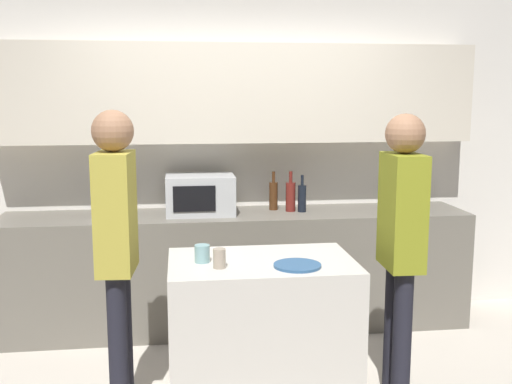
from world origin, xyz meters
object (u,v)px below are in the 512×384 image
potted_plant (418,184)px  plate_on_island (297,265)px  person_left (117,236)px  cup_1 (219,258)px  microwave (200,195)px  toaster (110,204)px  bottle_0 (273,195)px  bottle_1 (291,196)px  person_center (401,234)px  bottle_2 (302,198)px  cup_0 (202,254)px

potted_plant → plate_on_island: potted_plant is taller
potted_plant → person_left: bearing=-151.0°
potted_plant → cup_1: (-1.70, -1.43, -0.16)m
potted_plant → microwave: bearing=-179.9°
toaster → plate_on_island: toaster is taller
plate_on_island → person_left: (-0.98, 0.21, 0.14)m
bottle_0 → cup_1: 1.61m
bottle_1 → person_center: size_ratio=0.19×
bottle_0 → cup_1: bearing=-109.4°
person_left → plate_on_island: bearing=81.8°
microwave → bottle_2: 0.79m
toaster → bottle_2: bottle_2 is taller
bottle_2 → person_center: bearing=-76.9°
person_center → person_left: bearing=89.1°
plate_on_island → cup_1: size_ratio=2.44×
microwave → cup_0: size_ratio=5.29×
bottle_2 → plate_on_island: bottle_2 is taller
microwave → bottle_0: (0.58, 0.09, -0.03)m
microwave → person_center: 1.73m
bottle_0 → cup_1: bottle_0 is taller
bottle_2 → plate_on_island: 1.48m
potted_plant → bottle_1: 1.04m
potted_plant → bottle_1: size_ratio=1.24×
toaster → person_left: bearing=-82.2°
bottle_0 → toaster: bearing=-176.0°
toaster → plate_on_island: size_ratio=1.00×
bottle_1 → plate_on_island: size_ratio=1.22×
potted_plant → cup_1: 2.23m
bottle_0 → plate_on_island: size_ratio=1.18×
person_left → toaster: bearing=-168.0°
cup_1 → person_left: bearing=161.8°
bottle_2 → cup_0: size_ratio=2.96×
bottle_0 → bottle_2: 0.24m
bottle_1 → person_left: (-1.21, -1.26, 0.01)m
bottle_0 → plate_on_island: 1.56m
plate_on_island → cup_1: (-0.42, 0.03, 0.05)m
cup_0 → bottle_1: bearing=60.4°
cup_0 → cup_1: cup_1 is taller
toaster → cup_1: bearing=-63.0°
bottle_0 → bottle_1: size_ratio=0.97×
bottle_1 → cup_0: 1.51m
cup_0 → cup_1: bearing=-55.3°
microwave → bottle_2: bearing=-1.7°
bottle_0 → bottle_2: (0.21, -0.11, -0.01)m
plate_on_island → cup_1: 0.42m
microwave → cup_0: bearing=-91.7°
potted_plant → bottle_0: size_ratio=1.29×
bottle_0 → plate_on_island: bottle_0 is taller
cup_1 → person_center: (1.05, 0.09, 0.08)m
microwave → plate_on_island: bearing=-72.1°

